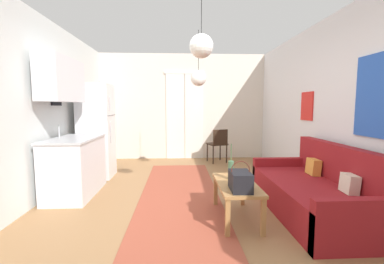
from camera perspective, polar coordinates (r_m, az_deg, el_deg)
ground_plane at (r=3.47m, az=-0.72°, el=-18.56°), size 4.83×7.69×0.10m
wall_back at (r=6.75m, az=-1.95°, el=5.54°), size 4.43×0.13×2.71m
wall_right at (r=3.90m, az=33.01°, el=4.50°), size 0.12×7.29×2.71m
wall_left at (r=3.76m, az=-35.93°, el=4.30°), size 0.12×7.29×2.71m
area_rug at (r=4.18m, az=-2.75°, el=-13.42°), size 1.19×3.76×0.01m
couch at (r=3.74m, az=26.08°, el=-12.15°), size 0.93×1.94×0.89m
coffee_table at (r=3.25m, az=9.86°, el=-12.18°), size 0.46×0.96×0.45m
bamboo_vase at (r=3.34m, az=8.64°, el=-8.32°), size 0.07×0.07×0.46m
handbag at (r=2.94m, az=10.70°, el=-10.61°), size 0.23×0.34×0.33m
refrigerator at (r=5.27m, az=-20.46°, el=0.19°), size 0.61×0.60×1.80m
kitchen_counter at (r=4.36m, az=-25.14°, el=-2.59°), size 0.64×1.17×2.09m
accent_chair at (r=6.27m, az=5.81°, el=-2.45°), size 0.52×0.51×0.82m
pendant_lamp_near at (r=3.35m, az=2.09°, el=18.55°), size 0.30×0.30×0.74m
pendant_lamp_far at (r=4.67m, az=1.43°, el=11.88°), size 0.28×0.28×0.98m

